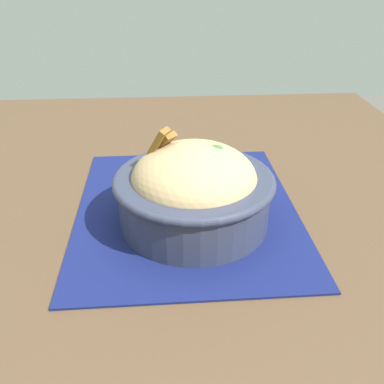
% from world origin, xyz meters
% --- Properties ---
extents(table, '(1.21, 0.97, 0.77)m').
position_xyz_m(table, '(0.00, 0.00, 0.70)').
color(table, '#4C3826').
rests_on(table, ground_plane).
extents(placemat, '(0.39, 0.32, 0.00)m').
position_xyz_m(placemat, '(0.04, 0.01, 0.77)').
color(placemat, '#11194C').
rests_on(placemat, table).
extents(bowl, '(0.22, 0.22, 0.13)m').
position_xyz_m(bowl, '(-0.00, 0.00, 0.82)').
color(bowl, '#2D3347').
rests_on(bowl, placemat).
extents(fork, '(0.02, 0.14, 0.00)m').
position_xyz_m(fork, '(0.10, 0.00, 0.77)').
color(fork, silver).
rests_on(fork, placemat).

